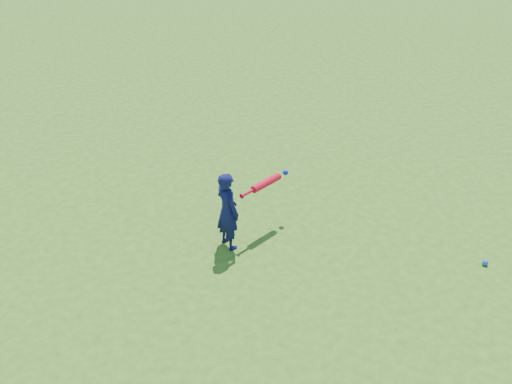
% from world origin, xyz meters
% --- Properties ---
extents(ground, '(80.00, 80.00, 0.00)m').
position_xyz_m(ground, '(0.00, 0.00, 0.00)').
color(ground, '#316016').
rests_on(ground, ground).
extents(child, '(0.38, 0.45, 1.05)m').
position_xyz_m(child, '(0.04, -0.48, 0.52)').
color(child, '#0D1041').
rests_on(child, ground).
extents(ground_ball_blue, '(0.07, 0.07, 0.07)m').
position_xyz_m(ground_ball_blue, '(2.99, -1.57, 0.04)').
color(ground_ball_blue, blue).
rests_on(ground_ball_blue, ground).
extents(bat_swing, '(0.74, 0.51, 0.10)m').
position_xyz_m(bat_swing, '(0.62, -0.16, 0.67)').
color(bat_swing, red).
rests_on(bat_swing, ground).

